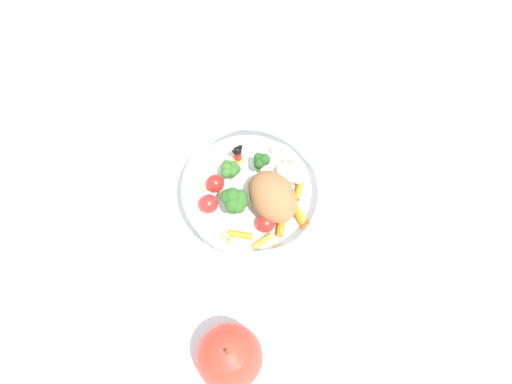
# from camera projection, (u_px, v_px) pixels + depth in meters

# --- Properties ---
(ground_plane) EXTENTS (2.40, 2.40, 0.00)m
(ground_plane) POSITION_uv_depth(u_px,v_px,m) (261.00, 208.00, 0.72)
(ground_plane) COLOR white
(food_container) EXTENTS (0.20, 0.20, 0.07)m
(food_container) POSITION_uv_depth(u_px,v_px,m) (260.00, 191.00, 0.69)
(food_container) COLOR white
(food_container) RESTS_ON ground_plane
(loose_apple) EXTENTS (0.08, 0.08, 0.09)m
(loose_apple) POSITION_uv_depth(u_px,v_px,m) (229.00, 357.00, 0.60)
(loose_apple) COLOR #BC3828
(loose_apple) RESTS_ON ground_plane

